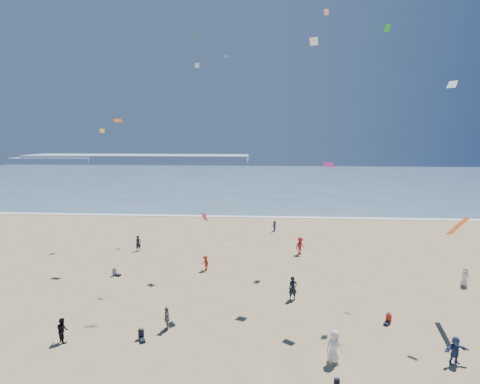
{
  "coord_description": "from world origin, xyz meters",
  "views": [
    {
      "loc": [
        3.43,
        -13.33,
        12.93
      ],
      "look_at": [
        2.0,
        8.0,
        9.68
      ],
      "focal_mm": 28.0,
      "sensor_mm": 36.0,
      "label": 1
    }
  ],
  "objects": [
    {
      "name": "ocean",
      "position": [
        0.0,
        95.0,
        0.03
      ],
      "size": [
        220.0,
        100.0,
        0.06
      ],
      "primitive_type": "cube",
      "color": "#476B84",
      "rests_on": "ground"
    },
    {
      "name": "surf_line",
      "position": [
        0.0,
        45.0,
        0.04
      ],
      "size": [
        220.0,
        1.2,
        0.08
      ],
      "primitive_type": "cube",
      "color": "white",
      "rests_on": "ground"
    },
    {
      "name": "headland_far",
      "position": [
        -60.0,
        170.0,
        1.6
      ],
      "size": [
        110.0,
        20.0,
        3.2
      ],
      "primitive_type": "cube",
      "color": "#7A8EA8",
      "rests_on": "ground"
    },
    {
      "name": "headland_near",
      "position": [
        -100.0,
        165.0,
        1.0
      ],
      "size": [
        40.0,
        14.0,
        2.0
      ],
      "primitive_type": "cube",
      "color": "#7A8EA8",
      "rests_on": "ground"
    },
    {
      "name": "standing_flyers",
      "position": [
        5.52,
        14.84,
        0.86
      ],
      "size": [
        32.24,
        37.99,
        1.93
      ],
      "color": "black",
      "rests_on": "ground"
    },
    {
      "name": "seated_group",
      "position": [
        1.14,
        7.58,
        0.42
      ],
      "size": [
        23.52,
        22.8,
        0.84
      ],
      "color": "white",
      "rests_on": "ground"
    },
    {
      "name": "navy_bag",
      "position": [
        7.3,
        4.8,
        0.17
      ],
      "size": [
        0.28,
        0.18,
        0.34
      ],
      "primitive_type": "cube",
      "color": "black",
      "rests_on": "ground"
    },
    {
      "name": "kites_aloft",
      "position": [
        9.87,
        12.48,
        14.8
      ],
      "size": [
        42.58,
        44.45,
        27.27
      ],
      "color": "#23CCE5",
      "rests_on": "ground"
    }
  ]
}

